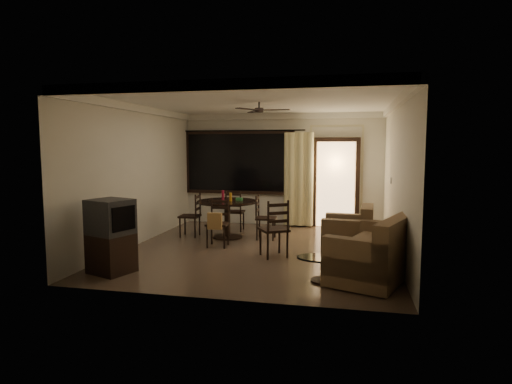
% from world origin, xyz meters
% --- Properties ---
extents(ground, '(5.50, 5.50, 0.00)m').
position_xyz_m(ground, '(0.00, 0.00, 0.00)').
color(ground, '#7F6651').
rests_on(ground, ground).
extents(room_shell, '(5.50, 6.70, 5.50)m').
position_xyz_m(room_shell, '(0.59, 1.77, 1.83)').
color(room_shell, beige).
rests_on(room_shell, ground).
extents(dining_table, '(1.30, 1.30, 1.03)m').
position_xyz_m(dining_table, '(-0.90, 0.94, 0.64)').
color(dining_table, black).
rests_on(dining_table, ground).
extents(dining_chair_west, '(0.44, 0.44, 0.95)m').
position_xyz_m(dining_chair_west, '(-1.73, 0.89, 0.28)').
color(dining_chair_west, black).
rests_on(dining_chair_west, ground).
extents(dining_chair_east, '(0.44, 0.44, 0.95)m').
position_xyz_m(dining_chair_east, '(-0.06, 0.98, 0.28)').
color(dining_chair_east, black).
rests_on(dining_chair_east, ground).
extents(dining_chair_south, '(0.44, 0.50, 0.95)m').
position_xyz_m(dining_chair_south, '(-0.85, 0.08, 0.31)').
color(dining_chair_south, black).
rests_on(dining_chair_south, ground).
extents(dining_chair_north, '(0.44, 0.44, 0.95)m').
position_xyz_m(dining_chair_north, '(-0.94, 1.72, 0.28)').
color(dining_chair_north, black).
rests_on(dining_chair_north, ground).
extents(tv_cabinet, '(0.75, 0.72, 1.16)m').
position_xyz_m(tv_cabinet, '(-1.95, -1.96, 0.58)').
color(tv_cabinet, black).
rests_on(tv_cabinet, ground).
extents(sofa, '(1.49, 1.97, 0.93)m').
position_xyz_m(sofa, '(2.11, -1.38, 0.37)').
color(sofa, '#4B3223').
rests_on(sofa, ground).
extents(armchair, '(0.93, 0.93, 0.89)m').
position_xyz_m(armchair, '(1.72, 0.01, 0.37)').
color(armchair, '#4B3223').
rests_on(armchair, ground).
extents(coffee_table, '(0.83, 0.50, 0.36)m').
position_xyz_m(coffee_table, '(1.35, -1.72, 0.24)').
color(coffee_table, black).
rests_on(coffee_table, ground).
extents(side_chair, '(0.63, 0.63, 1.04)m').
position_xyz_m(side_chair, '(0.37, -0.46, 0.31)').
color(side_chair, black).
rests_on(side_chair, ground).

